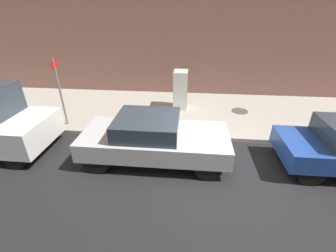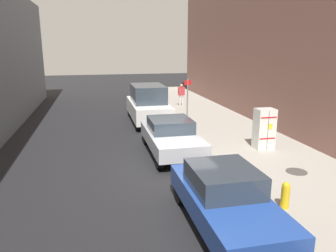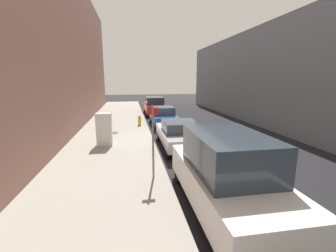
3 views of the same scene
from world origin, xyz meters
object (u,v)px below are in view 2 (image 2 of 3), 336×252
(street_sign_post, at_px, (187,100))
(parked_sedan_silver, at_px, (171,136))
(discarded_refrigerator, at_px, (264,129))
(parked_hatchback_blue, at_px, (225,198))
(parked_van_white, at_px, (148,104))
(fire_hydrant, at_px, (285,195))
(pedestrian_walking_far, at_px, (181,94))

(street_sign_post, bearing_deg, parked_sedan_silver, 64.92)
(street_sign_post, xyz_separation_m, parked_sedan_silver, (1.72, 3.67, -0.81))
(street_sign_post, bearing_deg, discarded_refrigerator, 115.50)
(parked_sedan_silver, distance_m, parked_hatchback_blue, 5.70)
(street_sign_post, xyz_separation_m, parked_hatchback_blue, (1.72, 9.37, -0.80))
(parked_van_white, distance_m, parked_hatchback_blue, 11.45)
(discarded_refrigerator, bearing_deg, fire_hydrant, 67.61)
(discarded_refrigerator, relative_size, street_sign_post, 0.67)
(discarded_refrigerator, relative_size, pedestrian_walking_far, 1.09)
(parked_hatchback_blue, bearing_deg, parked_sedan_silver, -90.00)
(parked_van_white, xyz_separation_m, parked_sedan_silver, (0.00, 5.75, -0.30))
(pedestrian_walking_far, relative_size, parked_hatchback_blue, 0.36)
(fire_hydrant, bearing_deg, discarded_refrigerator, -112.39)
(discarded_refrigerator, height_order, fire_hydrant, discarded_refrigerator)
(parked_van_white, xyz_separation_m, parked_hatchback_blue, (-0.00, 11.45, -0.29))
(discarded_refrigerator, bearing_deg, parked_sedan_silver, -9.34)
(street_sign_post, distance_m, fire_hydrant, 9.16)
(pedestrian_walking_far, xyz_separation_m, parked_hatchback_blue, (2.98, 15.30, -0.26))
(street_sign_post, relative_size, fire_hydrant, 3.43)
(parked_van_white, bearing_deg, parked_sedan_silver, 90.00)
(pedestrian_walking_far, bearing_deg, street_sign_post, 28.40)
(parked_sedan_silver, bearing_deg, fire_hydrant, 108.19)
(pedestrian_walking_far, distance_m, parked_hatchback_blue, 15.59)
(parked_hatchback_blue, bearing_deg, pedestrian_walking_far, -101.02)
(discarded_refrigerator, xyz_separation_m, parked_sedan_silver, (3.77, -0.62, -0.23))
(street_sign_post, bearing_deg, pedestrian_walking_far, -102.00)
(fire_hydrant, distance_m, parked_hatchback_blue, 1.82)
(discarded_refrigerator, relative_size, parked_hatchback_blue, 0.40)
(discarded_refrigerator, bearing_deg, parked_hatchback_blue, 53.44)
(street_sign_post, xyz_separation_m, parked_van_white, (1.72, -2.08, -0.50))
(street_sign_post, height_order, parked_hatchback_blue, street_sign_post)
(fire_hydrant, distance_m, parked_sedan_silver, 5.72)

